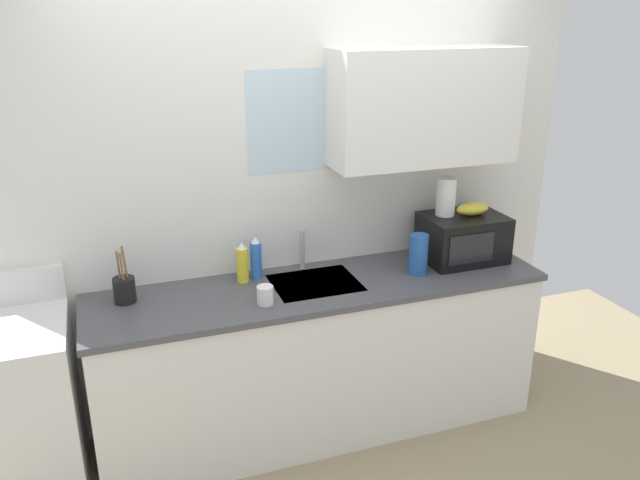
# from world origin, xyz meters

# --- Properties ---
(kitchen_wall_assembly) EXTENTS (3.24, 0.42, 2.50)m
(kitchen_wall_assembly) POSITION_xyz_m (0.13, 0.31, 1.36)
(kitchen_wall_assembly) COLOR white
(kitchen_wall_assembly) RESTS_ON ground
(counter_unit) EXTENTS (2.47, 0.63, 0.90)m
(counter_unit) POSITION_xyz_m (-0.00, 0.00, 0.46)
(counter_unit) COLOR white
(counter_unit) RESTS_ON ground
(sink_faucet) EXTENTS (0.03, 0.03, 0.23)m
(sink_faucet) POSITION_xyz_m (-0.02, 0.24, 1.01)
(sink_faucet) COLOR #B2B5BA
(sink_faucet) RESTS_ON counter_unit
(stove_range) EXTENTS (0.60, 0.60, 1.08)m
(stove_range) POSITION_xyz_m (-1.58, 0.00, 0.46)
(stove_range) COLOR white
(stove_range) RESTS_ON ground
(microwave) EXTENTS (0.46, 0.35, 0.27)m
(microwave) POSITION_xyz_m (0.90, 0.05, 1.04)
(microwave) COLOR black
(microwave) RESTS_ON counter_unit
(banana_bunch) EXTENTS (0.20, 0.11, 0.07)m
(banana_bunch) POSITION_xyz_m (0.95, 0.05, 1.20)
(banana_bunch) COLOR gold
(banana_bunch) RESTS_ON microwave
(paper_towel_roll) EXTENTS (0.11, 0.11, 0.22)m
(paper_towel_roll) POSITION_xyz_m (0.80, 0.10, 1.28)
(paper_towel_roll) COLOR white
(paper_towel_roll) RESTS_ON microwave
(dish_soap_bottle_blue) EXTENTS (0.06, 0.06, 0.24)m
(dish_soap_bottle_blue) POSITION_xyz_m (-0.30, 0.20, 1.01)
(dish_soap_bottle_blue) COLOR blue
(dish_soap_bottle_blue) RESTS_ON counter_unit
(dish_soap_bottle_yellow) EXTENTS (0.06, 0.06, 0.23)m
(dish_soap_bottle_yellow) POSITION_xyz_m (-0.38, 0.17, 1.01)
(dish_soap_bottle_yellow) COLOR yellow
(dish_soap_bottle_yellow) RESTS_ON counter_unit
(cereal_canister) EXTENTS (0.10, 0.10, 0.23)m
(cereal_canister) POSITION_xyz_m (0.56, -0.05, 1.01)
(cereal_canister) COLOR #2659A5
(cereal_canister) RESTS_ON counter_unit
(mug_white) EXTENTS (0.08, 0.08, 0.09)m
(mug_white) POSITION_xyz_m (-0.34, -0.14, 0.95)
(mug_white) COLOR white
(mug_white) RESTS_ON counter_unit
(utensil_crock) EXTENTS (0.11, 0.11, 0.29)m
(utensil_crock) POSITION_xyz_m (-1.00, 0.12, 0.97)
(utensil_crock) COLOR black
(utensil_crock) RESTS_ON counter_unit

